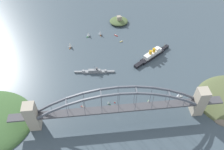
% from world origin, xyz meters
% --- Properties ---
extents(ground_plane, '(1400.00, 1400.00, 0.00)m').
position_xyz_m(ground_plane, '(0.00, 0.00, 0.00)').
color(ground_plane, '#3D4C56').
extents(harbor_arch_bridge, '(292.34, 15.40, 64.88)m').
position_xyz_m(harbor_arch_bridge, '(0.00, 0.00, 26.41)').
color(harbor_arch_bridge, '#ADA38E').
rests_on(harbor_arch_bridge, ground).
extents(ocean_liner, '(75.91, 55.89, 19.07)m').
position_xyz_m(ocean_liner, '(78.55, 123.66, 5.79)').
color(ocean_liner, black).
rests_on(ocean_liner, ground).
extents(naval_cruiser, '(68.71, 9.70, 16.48)m').
position_xyz_m(naval_cruiser, '(-27.93, 95.88, 2.67)').
color(naval_cruiser, gray).
rests_on(naval_cruiser, ground).
extents(fort_island_mid_harbor, '(39.72, 37.31, 16.91)m').
position_xyz_m(fort_island_mid_harbor, '(32.05, 241.24, 4.47)').
color(fort_island_mid_harbor, '#4C6038').
rests_on(fort_island_mid_harbor, ground).
extents(small_boat_0, '(6.97, 4.04, 2.15)m').
position_xyz_m(small_boat_0, '(28.59, 174.85, 0.75)').
color(small_boat_0, gold).
rests_on(small_boat_0, ground).
extents(small_boat_1, '(6.96, 6.44, 2.04)m').
position_xyz_m(small_boat_1, '(20.34, 195.53, 0.73)').
color(small_boat_1, '#B2231E').
rests_on(small_boat_1, ground).
extents(small_boat_2, '(6.56, 4.83, 7.15)m').
position_xyz_m(small_boat_2, '(-48.95, 25.29, 3.40)').
color(small_boat_2, '#B2231E').
rests_on(small_boat_2, ground).
extents(small_boat_3, '(4.03, 6.32, 7.02)m').
position_xyz_m(small_boat_3, '(50.30, 23.86, 3.30)').
color(small_boat_3, '#2D6B3D').
rests_on(small_boat_3, ground).
extents(small_boat_4, '(9.87, 5.54, 10.49)m').
position_xyz_m(small_boat_4, '(99.42, 29.13, 4.82)').
color(small_boat_4, silver).
rests_on(small_boat_4, ground).
extents(small_boat_5, '(6.52, 10.46, 12.15)m').
position_xyz_m(small_boat_5, '(-11.24, 201.86, 5.68)').
color(small_boat_5, brown).
rests_on(small_boat_5, ground).
extents(small_boat_6, '(8.93, 9.91, 10.16)m').
position_xyz_m(small_boat_6, '(-35.01, 199.75, 4.65)').
color(small_boat_6, '#2D6B3D').
rests_on(small_boat_6, ground).
extents(small_boat_7, '(5.25, 5.25, 5.84)m').
position_xyz_m(small_boat_7, '(-10.59, 27.66, 2.73)').
color(small_boat_7, '#2D6B3D').
rests_on(small_boat_7, ground).
extents(small_boat_8, '(6.94, 10.78, 12.16)m').
position_xyz_m(small_boat_8, '(-71.37, 168.61, 5.62)').
color(small_boat_8, brown).
rests_on(small_boat_8, ground).
extents(channel_marker_buoy, '(2.20, 2.20, 2.75)m').
position_xyz_m(channel_marker_buoy, '(-1.07, 28.31, 1.12)').
color(channel_marker_buoy, red).
rests_on(channel_marker_buoy, ground).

